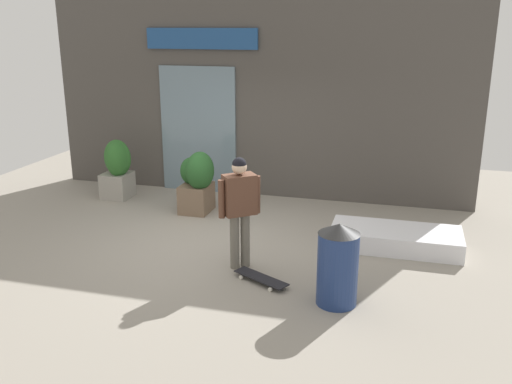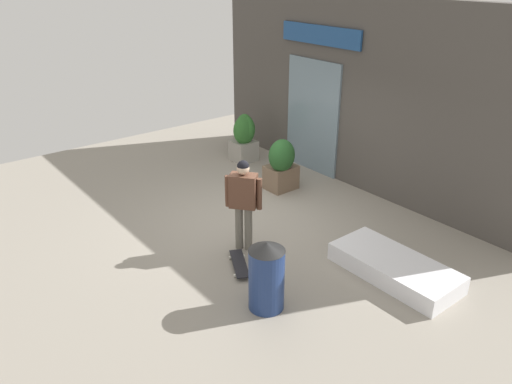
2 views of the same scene
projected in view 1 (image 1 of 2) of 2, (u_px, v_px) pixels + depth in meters
name	position (u px, v px, depth m)	size (l,w,h in m)	color
ground_plane	(210.00, 242.00, 8.77)	(12.00, 12.00, 0.00)	gray
building_facade	(254.00, 98.00, 10.79)	(8.39, 0.31, 3.87)	#4C4742
skateboarder	(240.00, 202.00, 7.60)	(0.50, 0.48, 1.60)	#666056
skateboard	(261.00, 278.00, 7.39)	(0.83, 0.57, 0.08)	black
planter_box_left	(118.00, 167.00, 10.84)	(0.57, 0.59, 1.16)	gray
planter_box_right	(197.00, 181.00, 10.01)	(0.70, 0.70, 1.15)	brown
trash_bin	(338.00, 264.00, 6.70)	(0.51, 0.51, 1.04)	navy
snow_ledge	(395.00, 238.00, 8.53)	(1.97, 0.90, 0.30)	white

